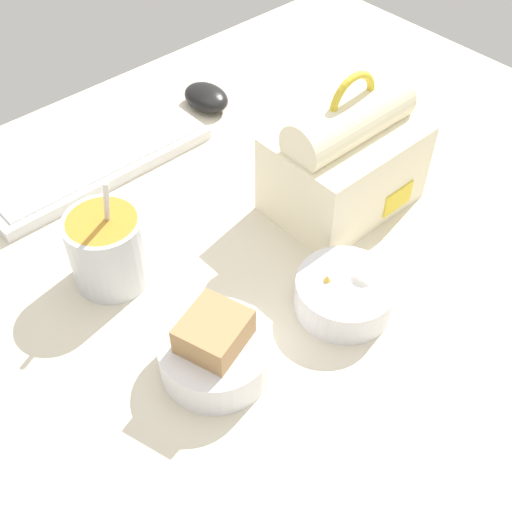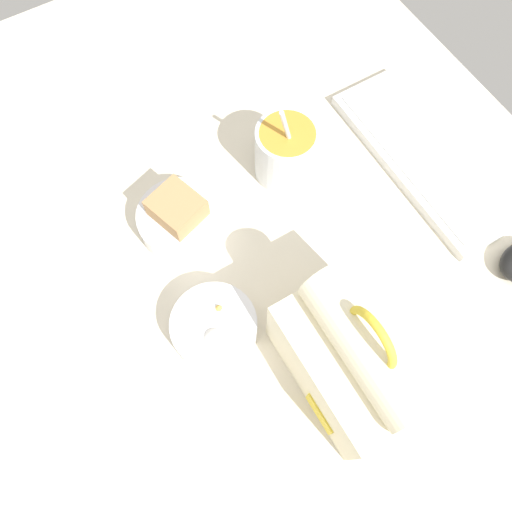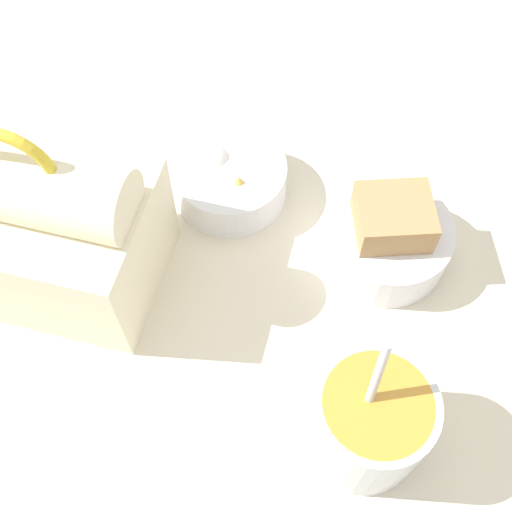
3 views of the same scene
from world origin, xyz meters
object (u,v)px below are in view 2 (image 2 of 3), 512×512
object	(u,v)px
bento_bowl_sandwich	(180,219)
soup_cup	(286,152)
lunch_bag	(356,355)
keyboard	(424,157)
bento_bowl_snacks	(215,327)

from	to	relation	value
bento_bowl_sandwich	soup_cup	bearing A→B (deg)	93.10
lunch_bag	bento_bowl_sandwich	bearing A→B (deg)	-162.47
keyboard	bento_bowl_snacks	xyz separation A→B (cm)	(8.16, -44.40, 1.42)
soup_cup	bento_bowl_snacks	size ratio (longest dim) A/B	1.37
soup_cup	bento_bowl_sandwich	bearing A→B (deg)	-86.90
soup_cup	bento_bowl_snacks	bearing A→B (deg)	-51.46
bento_bowl_sandwich	bento_bowl_snacks	size ratio (longest dim) A/B	1.06
soup_cup	bento_bowl_snacks	world-z (taller)	soup_cup
bento_bowl_sandwich	bento_bowl_snacks	bearing A→B (deg)	-11.56
lunch_bag	bento_bowl_snacks	world-z (taller)	lunch_bag
keyboard	lunch_bag	xyz separation A→B (cm)	(22.08, -30.95, 6.75)
keyboard	bento_bowl_sandwich	world-z (taller)	bento_bowl_sandwich
lunch_bag	soup_cup	xyz separation A→B (cm)	(-32.38, 9.71, -2.54)
soup_cup	bento_bowl_sandwich	xyz separation A→B (cm)	(1.06, -19.61, -2.04)
keyboard	bento_bowl_snacks	world-z (taller)	bento_bowl_snacks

